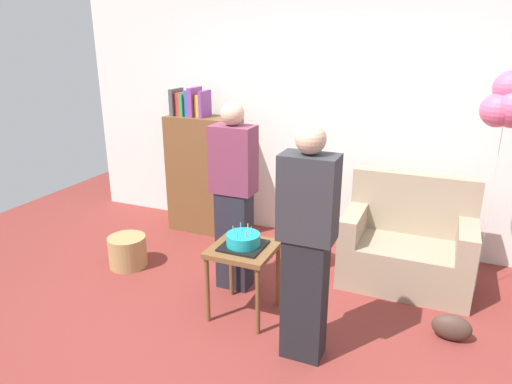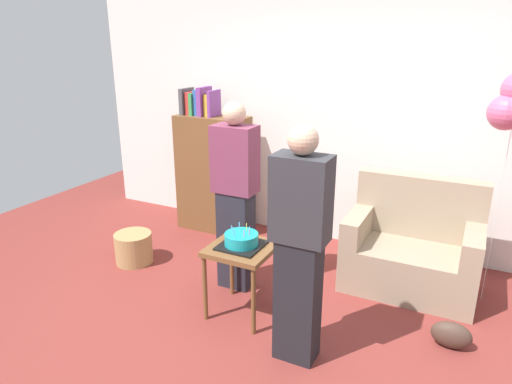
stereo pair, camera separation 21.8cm
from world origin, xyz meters
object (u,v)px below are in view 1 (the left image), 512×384
at_px(side_table, 243,257).
at_px(person_blowing_candles, 234,197).
at_px(person_holding_cake, 306,246).
at_px(handbag, 452,327).
at_px(bookshelf, 204,172).
at_px(couch, 407,246).
at_px(birthday_cake, 243,241).
at_px(wicker_basket, 128,251).
at_px(balloon_bunch, 509,103).

bearing_deg(side_table, person_blowing_candles, 124.51).
relative_size(person_blowing_candles, person_holding_cake, 1.00).
height_order(side_table, person_blowing_candles, person_blowing_candles).
distance_m(person_holding_cake, handbag, 1.34).
xyz_separation_m(side_table, person_blowing_candles, (-0.25, 0.37, 0.34)).
height_order(bookshelf, person_blowing_candles, person_blowing_candles).
bearing_deg(handbag, side_table, -169.72).
bearing_deg(handbag, couch, 118.31).
relative_size(side_table, birthday_cake, 1.83).
relative_size(wicker_basket, handbag, 1.29).
bearing_deg(birthday_cake, handbag, 10.28).
height_order(bookshelf, birthday_cake, bookshelf).
distance_m(person_blowing_candles, wicker_basket, 1.31).
bearing_deg(wicker_basket, person_holding_cake, -16.89).
bearing_deg(couch, birthday_cake, -137.06).
height_order(couch, side_table, couch).
xyz_separation_m(bookshelf, person_holding_cake, (1.70, -1.68, 0.15)).
relative_size(couch, person_blowing_candles, 0.67).
xyz_separation_m(couch, bookshelf, (-2.24, 0.34, 0.35)).
xyz_separation_m(side_table, handbag, (1.54, 0.28, -0.40)).
bearing_deg(bookshelf, couch, -8.53).
xyz_separation_m(person_holding_cake, handbag, (0.95, 0.58, -0.73)).
bearing_deg(person_holding_cake, birthday_cake, -5.65).
height_order(couch, bookshelf, bookshelf).
height_order(handbag, balloon_bunch, balloon_bunch).
height_order(bookshelf, person_holding_cake, person_holding_cake).
bearing_deg(balloon_bunch, person_holding_cake, -130.93).
distance_m(birthday_cake, handbag, 1.66).
distance_m(side_table, wicker_basket, 1.44).
distance_m(couch, balloon_bunch, 1.43).
height_order(side_table, person_holding_cake, person_holding_cake).
height_order(person_blowing_candles, wicker_basket, person_blowing_candles).
bearing_deg(birthday_cake, person_holding_cake, -26.93).
xyz_separation_m(side_table, birthday_cake, (-0.00, 0.00, 0.14)).
bearing_deg(birthday_cake, couch, 42.94).
bearing_deg(couch, side_table, -137.06).
bearing_deg(person_holding_cake, couch, -90.56).
relative_size(birthday_cake, person_holding_cake, 0.20).
relative_size(birthday_cake, balloon_bunch, 0.17).
bearing_deg(bookshelf, wicker_basket, -103.17).
relative_size(couch, side_table, 1.88).
relative_size(bookshelf, person_blowing_candles, 0.98).
bearing_deg(person_blowing_candles, couch, 13.65).
bearing_deg(couch, wicker_basket, -163.12).
relative_size(birthday_cake, wicker_basket, 0.89).
bearing_deg(handbag, person_holding_cake, -148.79).
relative_size(person_holding_cake, wicker_basket, 4.53).
distance_m(couch, handbag, 0.91).
xyz_separation_m(bookshelf, wicker_basket, (-0.26, -1.09, -0.54)).
distance_m(birthday_cake, balloon_bunch, 2.24).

